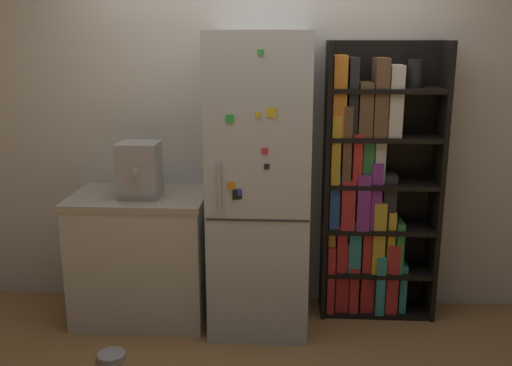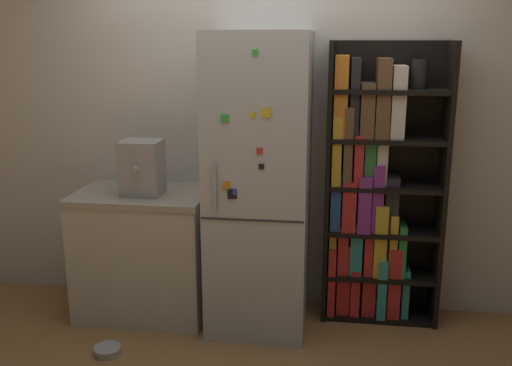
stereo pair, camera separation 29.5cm
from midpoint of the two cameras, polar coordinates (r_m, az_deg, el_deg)
name	(u,v)px [view 1 (the left image)]	position (r m, az deg, el deg)	size (l,w,h in m)	color
ground_plane	(259,328)	(3.93, -1.93, -14.32)	(16.00, 16.00, 0.00)	#A87542
wall_back	(263,124)	(3.96, -1.47, 5.87)	(8.00, 0.05, 2.60)	silver
refrigerator	(260,184)	(3.68, -1.90, -0.16)	(0.63, 0.69, 1.92)	silver
bookshelf	(369,194)	(3.91, 9.17, -1.14)	(0.77, 0.31, 1.87)	black
kitchen_counter	(142,256)	(4.03, -13.41, -7.12)	(0.90, 0.62, 0.87)	beige
espresso_machine	(140,170)	(3.78, -13.74, 1.26)	(0.26, 0.29, 0.36)	#A5A39E
pet_bowl	(111,356)	(3.71, -16.58, -16.32)	(0.17, 0.17, 0.05)	#B7B7BC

